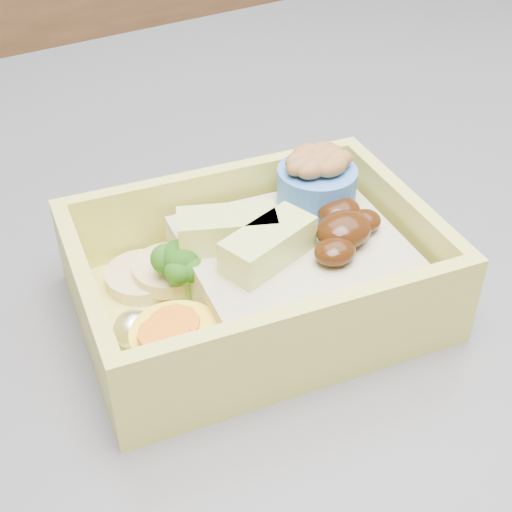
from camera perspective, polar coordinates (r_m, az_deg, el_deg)
bento_box at (r=0.42m, az=0.76°, el=-0.98°), size 0.22×0.18×0.07m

